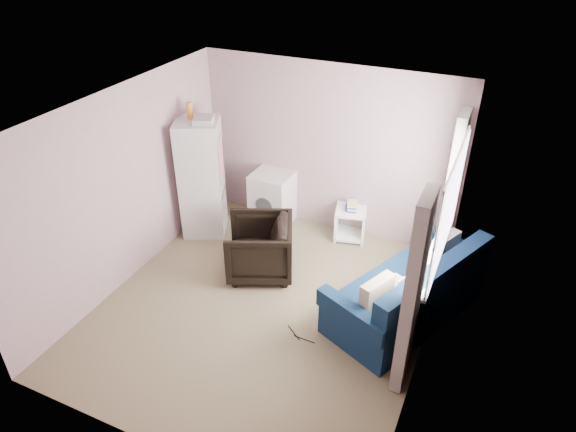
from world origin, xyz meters
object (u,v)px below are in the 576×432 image
at_px(armchair, 259,245).
at_px(washing_machine, 273,197).
at_px(fridge, 202,177).
at_px(sofa, 410,294).
at_px(side_table, 350,221).

xyz_separation_m(armchair, washing_machine, (-0.40, 1.25, 0.00)).
bearing_deg(fridge, washing_machine, 12.97).
bearing_deg(washing_machine, armchair, -70.66).
bearing_deg(sofa, armchair, -157.53).
distance_m(side_table, sofa, 1.79).
xyz_separation_m(fridge, sofa, (3.24, -0.66, -0.55)).
distance_m(armchair, sofa, 2.01).
relative_size(washing_machine, side_table, 1.39).
bearing_deg(side_table, armchair, -122.72).
height_order(side_table, sofa, sofa).
relative_size(armchair, washing_machine, 1.04).
relative_size(fridge, sofa, 0.88).
distance_m(fridge, washing_machine, 1.14).
xyz_separation_m(fridge, washing_machine, (0.83, 0.64, -0.45)).
relative_size(armchair, sofa, 0.38).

